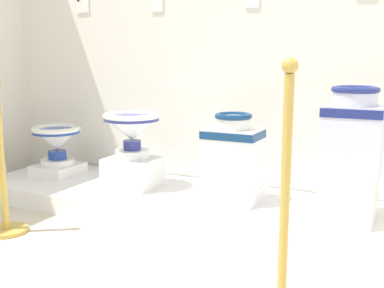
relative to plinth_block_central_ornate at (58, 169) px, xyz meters
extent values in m
cube|color=white|center=(1.12, 0.44, 1.30)|extent=(3.85, 0.06, 2.95)
cube|color=white|center=(1.12, -0.05, -0.11)|extent=(3.05, 0.88, 0.13)
cube|color=white|center=(0.00, 0.00, 0.00)|extent=(0.33, 0.35, 0.08)
cylinder|color=white|center=(0.00, 0.00, 0.06)|extent=(0.27, 0.27, 0.04)
cylinder|color=#1E3C97|center=(0.00, 0.00, 0.12)|extent=(0.14, 0.14, 0.07)
cone|color=white|center=(0.00, 0.00, 0.24)|extent=(0.38, 0.38, 0.18)
cylinder|color=#1E3C97|center=(0.00, 0.00, 0.31)|extent=(0.37, 0.37, 0.03)
torus|color=white|center=(0.00, 0.00, 0.33)|extent=(0.39, 0.39, 0.04)
cylinder|color=#1E3C97|center=(0.00, 0.00, 0.33)|extent=(0.26, 0.26, 0.01)
cube|color=white|center=(0.74, -0.03, 0.06)|extent=(0.36, 0.32, 0.21)
cylinder|color=white|center=(0.74, -0.03, 0.20)|extent=(0.25, 0.25, 0.06)
cylinder|color=navy|center=(0.74, -0.03, 0.27)|extent=(0.13, 0.13, 0.07)
cone|color=white|center=(0.74, -0.03, 0.39)|extent=(0.40, 0.40, 0.18)
cylinder|color=navy|center=(0.74, -0.03, 0.46)|extent=(0.40, 0.40, 0.03)
torus|color=white|center=(0.74, -0.03, 0.48)|extent=(0.41, 0.41, 0.04)
cylinder|color=navy|center=(0.74, -0.03, 0.48)|extent=(0.28, 0.28, 0.01)
cube|color=white|center=(1.52, -0.01, 0.01)|extent=(0.36, 0.34, 0.10)
cube|color=white|center=(1.52, -0.01, 0.24)|extent=(0.36, 0.25, 0.38)
cube|color=navy|center=(1.52, -0.01, 0.40)|extent=(0.36, 0.26, 0.05)
cylinder|color=white|center=(1.52, -0.01, 0.48)|extent=(0.22, 0.22, 0.08)
torus|color=navy|center=(1.52, -0.01, 0.52)|extent=(0.24, 0.24, 0.04)
cube|color=white|center=(2.26, -0.04, 0.09)|extent=(0.30, 0.38, 0.27)
cube|color=silver|center=(2.26, -0.04, 0.43)|extent=(0.32, 0.26, 0.39)
cube|color=navy|center=(2.26, -0.04, 0.59)|extent=(0.33, 0.27, 0.05)
cylinder|color=silver|center=(2.26, -0.04, 0.67)|extent=(0.24, 0.24, 0.09)
torus|color=navy|center=(2.26, -0.04, 0.71)|extent=(0.27, 0.27, 0.04)
cube|color=white|center=(-0.01, 0.40, 1.33)|extent=(0.13, 0.01, 0.13)
cube|color=#5B9E4C|center=(-0.05, 0.40, 1.37)|extent=(0.02, 0.01, 0.02)
cube|color=white|center=(0.71, 0.40, 1.32)|extent=(0.10, 0.01, 0.15)
cylinder|color=gold|center=(0.36, -0.86, -0.16)|extent=(0.26, 0.26, 0.02)
cylinder|color=gold|center=(0.36, -0.86, 0.28)|extent=(0.04, 0.04, 0.86)
cylinder|color=gold|center=(2.14, -1.02, 0.34)|extent=(0.04, 0.04, 0.98)
sphere|color=gold|center=(2.14, -1.02, 0.86)|extent=(0.06, 0.06, 0.06)
camera|label=1|loc=(2.60, -2.78, 0.88)|focal=43.27mm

